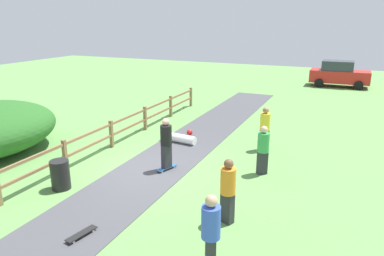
{
  "coord_description": "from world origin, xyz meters",
  "views": [
    {
      "loc": [
        5.81,
        -9.83,
        4.92
      ],
      "look_at": [
        0.59,
        1.97,
        1.0
      ],
      "focal_mm": 33.79,
      "sensor_mm": 36.0,
      "label": 1
    }
  ],
  "objects_px": {
    "trash_bin": "(60,175)",
    "bystander_blue": "(211,231)",
    "skater_fallen": "(179,138)",
    "skateboard_loose": "(81,234)",
    "bystander_yellow": "(265,127)",
    "parked_car_red": "(339,74)",
    "skater_riding": "(166,141)",
    "bystander_green": "(263,148)",
    "bystander_orange": "(228,188)"
  },
  "relations": [
    {
      "from": "skater_fallen",
      "to": "bystander_yellow",
      "type": "xyz_separation_m",
      "value": [
        3.41,
        0.51,
        0.74
      ]
    },
    {
      "from": "skater_fallen",
      "to": "bystander_orange",
      "type": "distance_m",
      "value": 6.35
    },
    {
      "from": "skater_riding",
      "to": "bystander_orange",
      "type": "xyz_separation_m",
      "value": [
        2.91,
        -2.28,
        -0.09
      ]
    },
    {
      "from": "skater_riding",
      "to": "skateboard_loose",
      "type": "distance_m",
      "value": 4.38
    },
    {
      "from": "bystander_orange",
      "to": "bystander_green",
      "type": "bearing_deg",
      "value": 88.28
    },
    {
      "from": "skater_riding",
      "to": "skateboard_loose",
      "type": "height_order",
      "value": "skater_riding"
    },
    {
      "from": "parked_car_red",
      "to": "bystander_blue",
      "type": "bearing_deg",
      "value": -93.15
    },
    {
      "from": "parked_car_red",
      "to": "skateboard_loose",
      "type": "bearing_deg",
      "value": -100.85
    },
    {
      "from": "bystander_yellow",
      "to": "bystander_orange",
      "type": "xyz_separation_m",
      "value": [
        0.36,
        -5.56,
        -0.01
      ]
    },
    {
      "from": "skater_riding",
      "to": "bystander_blue",
      "type": "xyz_separation_m",
      "value": [
        3.2,
        -4.21,
        -0.07
      ]
    },
    {
      "from": "trash_bin",
      "to": "bystander_yellow",
      "type": "bearing_deg",
      "value": 50.38
    },
    {
      "from": "skater_fallen",
      "to": "bystander_green",
      "type": "height_order",
      "value": "bystander_green"
    },
    {
      "from": "trash_bin",
      "to": "skater_riding",
      "type": "height_order",
      "value": "skater_riding"
    },
    {
      "from": "trash_bin",
      "to": "skater_riding",
      "type": "bearing_deg",
      "value": 48.02
    },
    {
      "from": "parked_car_red",
      "to": "trash_bin",
      "type": "bearing_deg",
      "value": -107.29
    },
    {
      "from": "skater_fallen",
      "to": "bystander_blue",
      "type": "bearing_deg",
      "value": -59.8
    },
    {
      "from": "bystander_yellow",
      "to": "bystander_blue",
      "type": "height_order",
      "value": "bystander_blue"
    },
    {
      "from": "skateboard_loose",
      "to": "parked_car_red",
      "type": "distance_m",
      "value": 23.87
    },
    {
      "from": "skater_riding",
      "to": "parked_car_red",
      "type": "xyz_separation_m",
      "value": [
        4.48,
        19.15,
        -0.07
      ]
    },
    {
      "from": "trash_bin",
      "to": "bystander_yellow",
      "type": "xyz_separation_m",
      "value": [
        4.8,
        5.8,
        0.49
      ]
    },
    {
      "from": "bystander_green",
      "to": "bystander_yellow",
      "type": "bearing_deg",
      "value": 101.57
    },
    {
      "from": "bystander_blue",
      "to": "parked_car_red",
      "type": "distance_m",
      "value": 23.39
    },
    {
      "from": "trash_bin",
      "to": "skater_riding",
      "type": "xyz_separation_m",
      "value": [
        2.26,
        2.51,
        0.58
      ]
    },
    {
      "from": "bystander_blue",
      "to": "bystander_orange",
      "type": "bearing_deg",
      "value": 98.64
    },
    {
      "from": "bystander_green",
      "to": "bystander_yellow",
      "type": "height_order",
      "value": "bystander_yellow"
    },
    {
      "from": "skater_fallen",
      "to": "bystander_yellow",
      "type": "distance_m",
      "value": 3.52
    },
    {
      "from": "bystander_orange",
      "to": "bystander_yellow",
      "type": "bearing_deg",
      "value": 93.75
    },
    {
      "from": "skater_fallen",
      "to": "bystander_blue",
      "type": "xyz_separation_m",
      "value": [
        4.06,
        -6.98,
        0.75
      ]
    },
    {
      "from": "skateboard_loose",
      "to": "parked_car_red",
      "type": "bearing_deg",
      "value": 79.15
    },
    {
      "from": "bystander_orange",
      "to": "bystander_blue",
      "type": "bearing_deg",
      "value": -81.36
    },
    {
      "from": "trash_bin",
      "to": "bystander_blue",
      "type": "xyz_separation_m",
      "value": [
        5.46,
        -1.7,
        0.5
      ]
    },
    {
      "from": "trash_bin",
      "to": "bystander_orange",
      "type": "relative_size",
      "value": 0.53
    },
    {
      "from": "skater_riding",
      "to": "bystander_green",
      "type": "relative_size",
      "value": 1.1
    },
    {
      "from": "skater_fallen",
      "to": "bystander_blue",
      "type": "relative_size",
      "value": 0.91
    },
    {
      "from": "skateboard_loose",
      "to": "bystander_yellow",
      "type": "distance_m",
      "value": 8.03
    },
    {
      "from": "bystander_green",
      "to": "parked_car_red",
      "type": "height_order",
      "value": "parked_car_red"
    },
    {
      "from": "trash_bin",
      "to": "bystander_blue",
      "type": "distance_m",
      "value": 5.74
    },
    {
      "from": "bystander_yellow",
      "to": "skater_riding",
      "type": "bearing_deg",
      "value": -127.69
    },
    {
      "from": "skater_fallen",
      "to": "bystander_green",
      "type": "bearing_deg",
      "value": -24.4
    },
    {
      "from": "skater_fallen",
      "to": "skateboard_loose",
      "type": "relative_size",
      "value": 1.92
    },
    {
      "from": "trash_bin",
      "to": "bystander_blue",
      "type": "relative_size",
      "value": 0.52
    },
    {
      "from": "bystander_yellow",
      "to": "bystander_blue",
      "type": "distance_m",
      "value": 7.52
    },
    {
      "from": "bystander_green",
      "to": "bystander_blue",
      "type": "distance_m",
      "value": 5.23
    },
    {
      "from": "trash_bin",
      "to": "skater_fallen",
      "type": "distance_m",
      "value": 5.47
    },
    {
      "from": "bystander_yellow",
      "to": "skater_fallen",
      "type": "bearing_deg",
      "value": -171.47
    },
    {
      "from": "skater_fallen",
      "to": "bystander_orange",
      "type": "bearing_deg",
      "value": -53.26
    },
    {
      "from": "bystander_green",
      "to": "bystander_yellow",
      "type": "xyz_separation_m",
      "value": [
        -0.46,
        2.27,
        0.04
      ]
    },
    {
      "from": "trash_bin",
      "to": "bystander_blue",
      "type": "bearing_deg",
      "value": -17.25
    },
    {
      "from": "trash_bin",
      "to": "parked_car_red",
      "type": "distance_m",
      "value": 22.69
    },
    {
      "from": "skater_fallen",
      "to": "bystander_orange",
      "type": "xyz_separation_m",
      "value": [
        3.77,
        -5.05,
        0.74
      ]
    }
  ]
}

